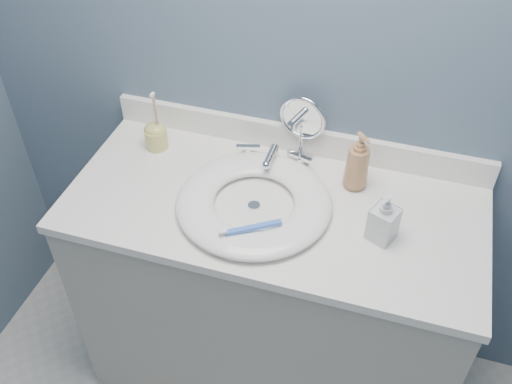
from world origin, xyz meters
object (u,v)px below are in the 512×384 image
at_px(makeup_mirror, 302,125).
at_px(toothbrush_holder, 156,135).
at_px(soap_bottle_clear, 384,217).
at_px(soap_bottle_amber, 358,161).

height_order(makeup_mirror, toothbrush_holder, makeup_mirror).
relative_size(makeup_mirror, soap_bottle_clear, 1.45).
bearing_deg(makeup_mirror, soap_bottle_amber, -17.73).
bearing_deg(toothbrush_holder, soap_bottle_clear, -13.84).
bearing_deg(soap_bottle_amber, makeup_mirror, 109.31).
distance_m(makeup_mirror, toothbrush_holder, 0.47).
height_order(soap_bottle_clear, toothbrush_holder, toothbrush_holder).
relative_size(soap_bottle_amber, soap_bottle_clear, 1.26).
bearing_deg(soap_bottle_clear, soap_bottle_amber, 142.22).
xyz_separation_m(soap_bottle_amber, soap_bottle_clear, (0.11, -0.19, -0.02)).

